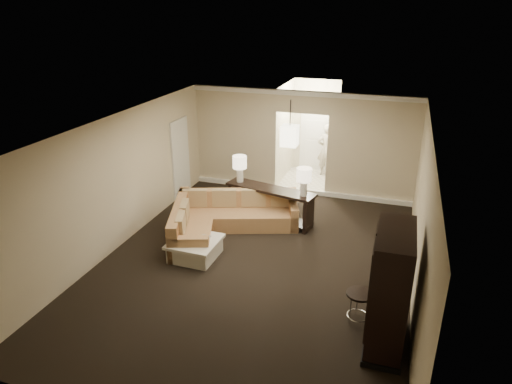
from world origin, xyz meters
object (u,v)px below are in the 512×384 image
(armoire, at_px, (389,292))
(drink_table, at_px, (359,301))
(console_table, at_px, (270,202))
(person, at_px, (327,147))
(sectional_sofa, at_px, (223,219))
(coffee_table, at_px, (195,248))

(armoire, xyz_separation_m, drink_table, (-0.43, 0.38, -0.52))
(console_table, bearing_deg, armoire, -38.25)
(drink_table, xyz_separation_m, person, (-1.71, 6.74, 0.49))
(sectional_sofa, bearing_deg, person, 51.81)
(coffee_table, xyz_separation_m, console_table, (0.98, 2.10, 0.31))
(console_table, height_order, drink_table, console_table)
(armoire, height_order, drink_table, armoire)
(console_table, relative_size, person, 1.28)
(coffee_table, xyz_separation_m, drink_table, (3.40, -1.05, 0.19))
(coffee_table, bearing_deg, sectional_sofa, 83.56)
(sectional_sofa, bearing_deg, console_table, 27.32)
(sectional_sofa, bearing_deg, armoire, -54.56)
(sectional_sofa, relative_size, console_table, 1.29)
(coffee_table, bearing_deg, person, 73.47)
(coffee_table, bearing_deg, armoire, -20.41)
(console_table, distance_m, drink_table, 3.97)
(armoire, distance_m, drink_table, 0.78)
(sectional_sofa, relative_size, armoire, 1.53)
(armoire, xyz_separation_m, person, (-2.14, 7.13, -0.03))
(console_table, xyz_separation_m, armoire, (2.85, -3.53, 0.41))
(coffee_table, height_order, armoire, armoire)
(console_table, distance_m, person, 3.69)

